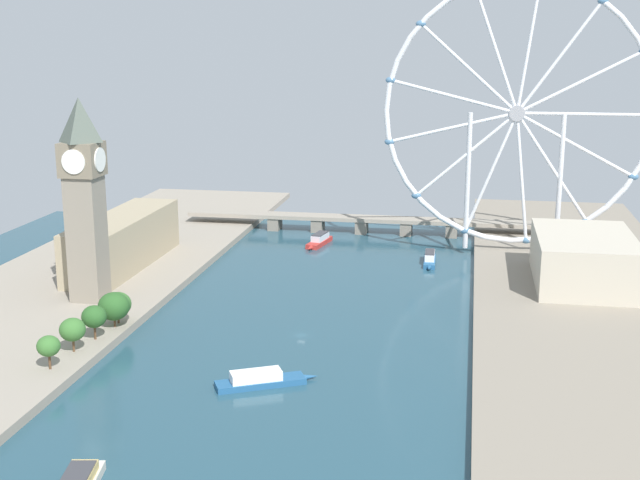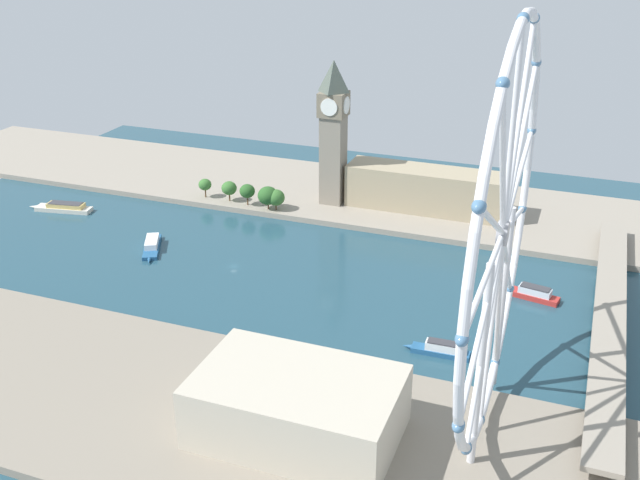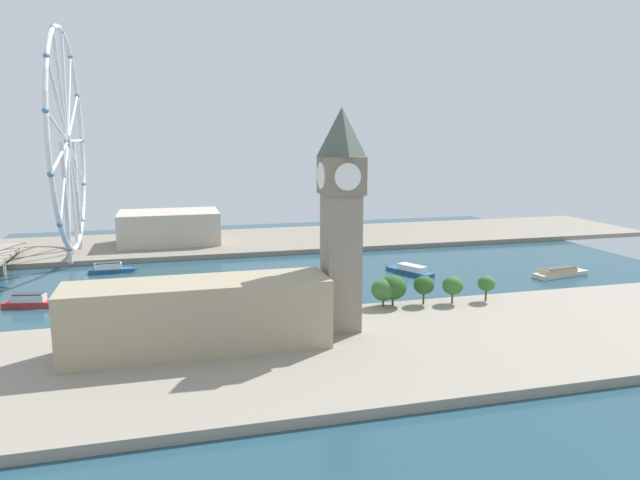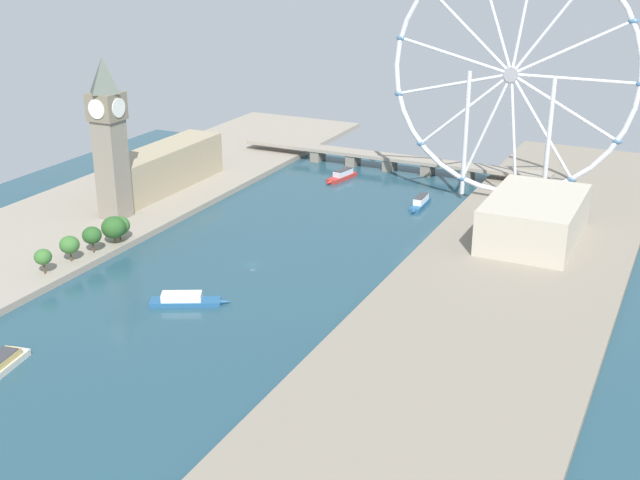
% 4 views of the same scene
% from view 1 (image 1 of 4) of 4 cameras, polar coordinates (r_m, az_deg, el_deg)
% --- Properties ---
extents(ground_plane, '(380.46, 380.46, 0.00)m').
position_cam_1_polar(ground_plane, '(305.30, -1.26, -6.38)').
color(ground_plane, '#234756').
extents(riverbank_left, '(90.00, 520.00, 3.00)m').
position_cam_1_polar(riverbank_left, '(340.65, -18.95, -4.74)').
color(riverbank_left, gray).
rests_on(riverbank_left, ground_plane).
extents(riverbank_right, '(90.00, 520.00, 3.00)m').
position_cam_1_polar(riverbank_right, '(303.15, 18.78, -6.97)').
color(riverbank_right, gray).
rests_on(riverbank_right, ground_plane).
extents(clock_tower, '(15.05, 15.05, 78.57)m').
position_cam_1_polar(clock_tower, '(338.00, -15.48, 2.81)').
color(clock_tower, gray).
rests_on(clock_tower, riverbank_left).
extents(parliament_block, '(22.00, 84.91, 22.76)m').
position_cam_1_polar(parliament_block, '(391.86, -13.02, -0.05)').
color(parliament_block, tan).
rests_on(parliament_block, riverbank_left).
extents(tree_row_embankment, '(13.21, 53.60, 12.72)m').
position_cam_1_polar(tree_row_embankment, '(303.49, -14.51, -4.84)').
color(tree_row_embankment, '#513823').
rests_on(tree_row_embankment, riverbank_left).
extents(ferris_wheel, '(126.07, 3.20, 128.17)m').
position_cam_1_polar(ferris_wheel, '(412.17, 13.03, 8.19)').
color(ferris_wheel, silver).
rests_on(ferris_wheel, riverbank_right).
extents(riverside_hall, '(39.65, 62.75, 20.60)m').
position_cam_1_polar(riverside_hall, '(371.15, 17.23, -1.24)').
color(riverside_hall, '#BCB29E').
rests_on(riverside_hall, riverbank_right).
extents(river_bridge, '(192.46, 12.09, 8.79)m').
position_cam_1_polar(river_bridge, '(460.76, 2.81, 1.27)').
color(river_bridge, gray).
rests_on(river_bridge, ground_plane).
extents(tour_boat_0, '(5.95, 25.80, 5.61)m').
position_cam_1_polar(tour_boat_0, '(401.80, 7.34, -1.25)').
color(tour_boat_0, '#235684').
rests_on(tour_boat_0, ground_plane).
extents(tour_boat_2, '(30.56, 18.65, 4.83)m').
position_cam_1_polar(tour_boat_2, '(263.29, -4.03, -9.29)').
color(tour_boat_2, '#235684').
rests_on(tour_boat_2, ground_plane).
extents(tour_boat_3, '(10.27, 27.18, 5.88)m').
position_cam_1_polar(tour_boat_3, '(434.28, -0.05, -0.02)').
color(tour_boat_3, '#B22D28').
rests_on(tour_boat_3, ground_plane).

